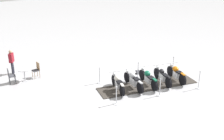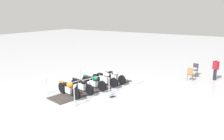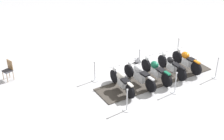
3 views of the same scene
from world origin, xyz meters
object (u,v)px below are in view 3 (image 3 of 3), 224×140
object	(u,v)px
stanchion_right_front	(178,50)
motorcycle_chrome	(139,75)
motorcycle_copper	(186,60)
cafe_chair_across_table	(8,69)
motorcycle_forest	(156,70)
motorcycle_black	(172,65)
stanchion_right_rear	(95,75)
info_placard	(137,61)
motorcycle_cream	(121,80)
stanchion_left_front	(216,71)
stanchion_left_mid	(175,86)
stanchion_right_mid	(139,61)
stanchion_left_rear	(127,104)

from	to	relation	value
stanchion_right_front	motorcycle_chrome	bearing A→B (deg)	99.03
motorcycle_copper	cafe_chair_across_table	xyz separation A→B (m)	(5.15, 7.12, 0.05)
motorcycle_copper	motorcycle_chrome	bearing A→B (deg)	91.38
motorcycle_forest	cafe_chair_across_table	xyz separation A→B (m)	(4.76, 5.21, 0.07)
motorcycle_black	stanchion_right_rear	distance (m)	3.82
info_placard	cafe_chair_across_table	size ratio (longest dim) A/B	0.37
motorcycle_chrome	cafe_chair_across_table	xyz separation A→B (m)	(4.55, 4.26, 0.05)
motorcycle_cream	stanchion_left_front	size ratio (longest dim) A/B	1.85
stanchion_right_rear	stanchion_left_mid	bearing A→B (deg)	-148.92
stanchion_right_rear	stanchion_left_front	bearing A→B (deg)	-130.09
stanchion_left_mid	cafe_chair_across_table	size ratio (longest dim) A/B	1.08
motorcycle_black	stanchion_right_front	bearing A→B (deg)	-46.60
motorcycle_chrome	info_placard	distance (m)	2.24
info_placard	motorcycle_cream	bearing A→B (deg)	-139.83
stanchion_right_mid	motorcycle_copper	bearing A→B (deg)	-136.65
stanchion_left_mid	stanchion_left_rear	distance (m)	2.59
stanchion_right_front	stanchion_left_front	world-z (taller)	stanchion_left_front
motorcycle_chrome	motorcycle_forest	bearing A→B (deg)	-93.77
motorcycle_chrome	stanchion_left_rear	xyz separation A→B (m)	(-1.08, 1.87, -0.21)
info_placard	motorcycle_black	bearing A→B (deg)	-68.18
motorcycle_black	stanchion_left_rear	world-z (taller)	stanchion_left_rear
stanchion_left_mid	stanchion_right_rear	bearing A→B (deg)	31.08
motorcycle_forest	motorcycle_cream	distance (m)	1.95
motorcycle_cream	stanchion_right_mid	bearing A→B (deg)	-51.66
motorcycle_black	info_placard	size ratio (longest dim) A/B	5.80
motorcycle_copper	stanchion_left_front	world-z (taller)	stanchion_left_front
stanchion_left_front	info_placard	world-z (taller)	stanchion_left_front
stanchion_right_front	stanchion_left_front	size ratio (longest dim) A/B	0.96
cafe_chair_across_table	stanchion_left_mid	bearing A→B (deg)	121.39
stanchion_left_mid	stanchion_left_front	bearing A→B (deg)	-101.76
stanchion_left_mid	info_placard	world-z (taller)	stanchion_left_mid
motorcycle_chrome	stanchion_left_rear	distance (m)	2.17
motorcycle_copper	motorcycle_cream	distance (m)	3.89
motorcycle_chrome	stanchion_left_front	world-z (taller)	stanchion_left_front
stanchion_left_mid	stanchion_right_rear	size ratio (longest dim) A/B	1.04
motorcycle_forest	info_placard	distance (m)	1.90
motorcycle_chrome	info_placard	xyz separation A→B (m)	(1.55, -1.56, -0.45)
stanchion_left_mid	info_placard	xyz separation A→B (m)	(3.16, -0.90, -0.29)
stanchion_right_front	stanchion_right_rear	bearing A→B (deg)	78.24
motorcycle_chrome	stanchion_left_rear	bearing A→B (deg)	128.35
stanchion_right_front	stanchion_left_front	distance (m)	2.79
info_placard	cafe_chair_across_table	bearing A→B (deg)	164.47
stanchion_right_front	stanchion_right_mid	distance (m)	2.59
info_placard	stanchion_right_front	bearing A→B (deg)	-11.54
motorcycle_cream	cafe_chair_across_table	distance (m)	5.47
stanchion_left_mid	stanchion_right_mid	xyz separation A→B (m)	(2.73, -0.57, 0.01)
motorcycle_cream	stanchion_left_front	bearing A→B (deg)	-104.14
stanchion_right_front	stanchion_right_mid	bearing A→B (deg)	78.24
motorcycle_cream	stanchion_left_rear	bearing A→B (deg)	159.23
stanchion_right_front	motorcycle_forest	bearing A→B (deg)	105.96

